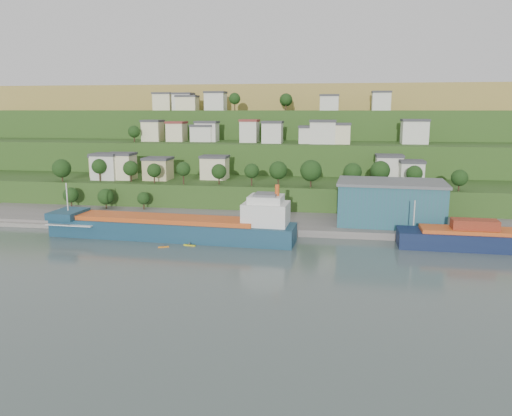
% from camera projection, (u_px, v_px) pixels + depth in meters
% --- Properties ---
extents(ground, '(500.00, 500.00, 0.00)m').
position_uv_depth(ground, '(216.00, 248.00, 129.74)').
color(ground, '#465550').
rests_on(ground, ground).
extents(quay, '(220.00, 26.00, 4.00)m').
position_uv_depth(quay, '(301.00, 226.00, 153.70)').
color(quay, slate).
rests_on(quay, ground).
extents(pebble_beach, '(40.00, 18.00, 2.40)m').
position_uv_depth(pebble_beach, '(66.00, 222.00, 159.71)').
color(pebble_beach, slate).
rests_on(pebble_beach, ground).
extents(hillside, '(360.00, 211.22, 96.00)m').
position_uv_depth(hillside, '(284.00, 171.00, 293.07)').
color(hillside, '#284719').
rests_on(hillside, ground).
extents(cargo_ship_near, '(69.90, 14.15, 17.85)m').
position_uv_depth(cargo_ship_near, '(179.00, 229.00, 138.87)').
color(cargo_ship_near, '#13394A').
rests_on(cargo_ship_near, ground).
extents(warehouse, '(32.02, 20.71, 12.80)m').
position_uv_depth(warehouse, '(390.00, 202.00, 147.69)').
color(warehouse, '#205862').
rests_on(warehouse, quay).
extents(caravan, '(6.81, 3.51, 3.04)m').
position_uv_depth(caravan, '(69.00, 214.00, 159.52)').
color(caravan, silver).
rests_on(caravan, pebble_beach).
extents(dinghy, '(4.31, 3.05, 0.81)m').
position_uv_depth(dinghy, '(110.00, 219.00, 156.75)').
color(dinghy, silver).
rests_on(dinghy, pebble_beach).
extents(kayak_orange, '(2.78, 1.62, 0.71)m').
position_uv_depth(kayak_orange, '(163.00, 247.00, 130.46)').
color(kayak_orange, orange).
rests_on(kayak_orange, ground).
extents(kayak_yellow, '(3.37, 1.08, 0.83)m').
position_uv_depth(kayak_yellow, '(190.00, 245.00, 131.99)').
color(kayak_yellow, yellow).
rests_on(kayak_yellow, ground).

